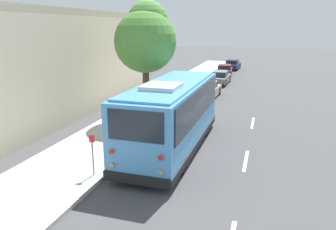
{
  "coord_description": "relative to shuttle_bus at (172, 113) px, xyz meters",
  "views": [
    {
      "loc": [
        -14.05,
        -3.56,
        5.65
      ],
      "look_at": [
        1.26,
        1.07,
        1.3
      ],
      "focal_mm": 35.0,
      "sensor_mm": 36.0,
      "label": 1
    }
  ],
  "objects": [
    {
      "name": "parked_sedan_navy",
      "position": [
        30.92,
        0.48,
        -1.2
      ],
      "size": [
        4.27,
        1.96,
        1.29
      ],
      "rotation": [
        0.0,
        0.0,
        -0.05
      ],
      "color": "#19234C",
      "rests_on": "ground"
    },
    {
      "name": "shuttle_bus",
      "position": [
        0.0,
        0.0,
        0.0
      ],
      "size": [
        8.79,
        2.77,
        3.37
      ],
      "rotation": [
        0.0,
        0.0,
        -0.01
      ],
      "color": "#4C93D1",
      "rests_on": "ground"
    },
    {
      "name": "parked_sedan_maroon",
      "position": [
        24.49,
        0.71,
        -1.18
      ],
      "size": [
        4.48,
        1.99,
        1.33
      ],
      "rotation": [
        0.0,
        0.0,
        0.08
      ],
      "color": "maroon",
      "rests_on": "ground"
    },
    {
      "name": "sign_post_near",
      "position": [
        -3.82,
        2.01,
        -0.82
      ],
      "size": [
        0.06,
        0.22,
        1.6
      ],
      "color": "gray",
      "rests_on": "sidewalk_slab"
    },
    {
      "name": "sidewalk_slab",
      "position": [
        0.05,
        3.61,
        -1.73
      ],
      "size": [
        80.0,
        3.75,
        0.15
      ],
      "primitive_type": "cube",
      "color": "beige",
      "rests_on": "ground"
    },
    {
      "name": "street_tree",
      "position": [
        4.41,
        2.9,
        3.2
      ],
      "size": [
        3.64,
        3.64,
        6.99
      ],
      "color": "brown",
      "rests_on": "sidewalk_slab"
    },
    {
      "name": "parked_sedan_gray",
      "position": [
        18.93,
        0.43,
        -1.19
      ],
      "size": [
        4.48,
        1.8,
        1.31
      ],
      "rotation": [
        0.0,
        0.0,
        -0.03
      ],
      "color": "slate",
      "rests_on": "ground"
    },
    {
      "name": "building_backdrop",
      "position": [
        5.6,
        10.37,
        1.34
      ],
      "size": [
        20.11,
        6.96,
        6.66
      ],
      "color": "beige",
      "rests_on": "ground"
    },
    {
      "name": "lane_stripe_mid",
      "position": [
        -0.36,
        -3.45,
        -1.8
      ],
      "size": [
        2.4,
        0.14,
        0.01
      ],
      "primitive_type": "cube",
      "color": "silver",
      "rests_on": "ground"
    },
    {
      "name": "parked_sedan_tan",
      "position": [
        12.03,
        0.54,
        -1.19
      ],
      "size": [
        4.25,
        1.87,
        1.32
      ],
      "rotation": [
        0.0,
        0.0,
        -0.05
      ],
      "color": "tan",
      "rests_on": "ground"
    },
    {
      "name": "fire_hydrant",
      "position": [
        5.84,
        2.12,
        -1.25
      ],
      "size": [
        0.22,
        0.22,
        0.81
      ],
      "color": "gold",
      "rests_on": "sidewalk_slab"
    },
    {
      "name": "sign_post_far",
      "position": [
        -2.03,
        2.01,
        -0.99
      ],
      "size": [
        0.06,
        0.06,
        1.33
      ],
      "color": "gray",
      "rests_on": "sidewalk_slab"
    },
    {
      "name": "curb_strip",
      "position": [
        0.05,
        1.66,
        -1.73
      ],
      "size": [
        80.0,
        0.14,
        0.15
      ],
      "primitive_type": "cube",
      "color": "#AAA69D",
      "rests_on": "ground"
    },
    {
      "name": "ground_plane",
      "position": [
        0.05,
        -0.47,
        -1.8
      ],
      "size": [
        160.0,
        160.0,
        0.0
      ],
      "primitive_type": "plane",
      "color": "#474749"
    },
    {
      "name": "lane_stripe_ahead",
      "position": [
        5.64,
        -3.45,
        -1.8
      ],
      "size": [
        2.4,
        0.14,
        0.01
      ],
      "primitive_type": "cube",
      "color": "silver",
      "rests_on": "ground"
    }
  ]
}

